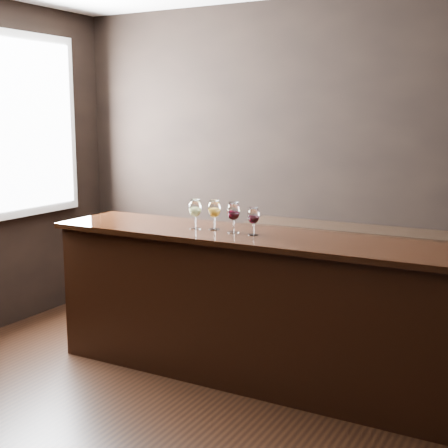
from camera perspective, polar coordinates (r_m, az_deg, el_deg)
The scene contains 9 objects.
ground at distance 3.74m, azimuth -3.11°, elevation -19.48°, with size 5.00×5.00×0.00m, color black.
room_shell at distance 3.48m, azimuth -5.68°, elevation 9.43°, with size 5.02×4.52×2.81m.
bar_counter at distance 4.41m, azimuth 2.27°, elevation -7.75°, with size 2.85×0.62×1.00m, color black.
bar_top at distance 4.28m, azimuth 2.32°, elevation -1.13°, with size 2.95×0.68×0.04m, color black.
back_bar_shelf at distance 5.08m, azimuth 16.33°, elevation -6.02°, with size 2.65×0.40×0.95m, color black.
glass_white at distance 4.43m, azimuth -2.66°, elevation 1.41°, with size 0.09×0.09×0.22m.
glass_amber at distance 4.41m, azimuth -0.89°, elevation 1.34°, with size 0.09×0.09×0.21m.
glass_red_a at distance 4.29m, azimuth 0.87°, elevation 1.12°, with size 0.09×0.09×0.22m.
glass_red_b at distance 4.21m, azimuth 2.71°, elevation 0.72°, with size 0.08×0.08×0.19m.
Camera 1 is at (1.74, -2.76, 1.84)m, focal length 50.00 mm.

